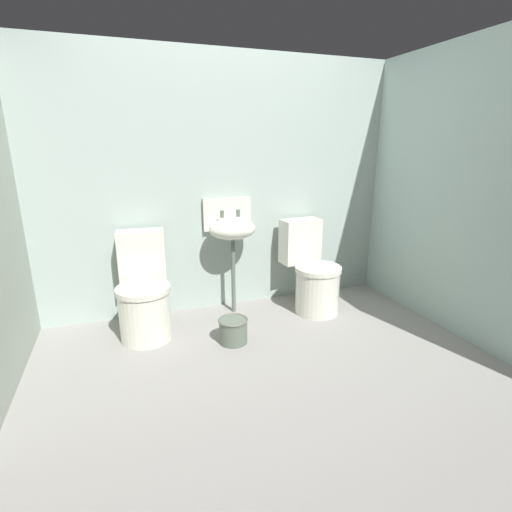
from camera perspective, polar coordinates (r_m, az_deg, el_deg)
The scene contains 7 objects.
ground_plane at distance 2.68m, azimuth 2.11°, elevation -17.02°, with size 3.48×2.67×0.08m, color gray.
wall_back at distance 3.39m, azimuth -5.16°, elevation 10.32°, with size 3.48×0.10×2.16m, color #A1B3AA.
wall_right at distance 3.28m, azimuth 28.76°, elevation 8.19°, with size 0.10×2.47×2.16m, color #9DB8AF.
toilet_left at distance 3.08m, azimuth -16.32°, elevation -5.57°, with size 0.43×0.62×0.78m.
toilet_right at distance 3.44m, azimuth 8.33°, elevation -2.72°, with size 0.45×0.63×0.78m.
sink at distance 3.24m, azimuth -3.65°, elevation 4.21°, with size 0.42×0.35×0.99m.
bucket at distance 2.92m, azimuth -3.40°, elevation -10.94°, with size 0.23×0.23×0.19m.
Camera 1 is at (-0.83, -2.08, 1.44)m, focal length 26.89 mm.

